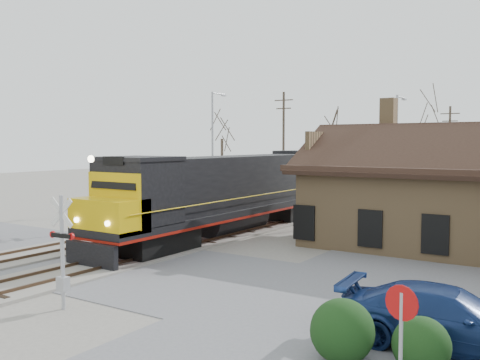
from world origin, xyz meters
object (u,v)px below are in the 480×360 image
Objects in this scene: depot at (455,202)px; locomotive_lead at (226,192)px; parked_car at (447,319)px; locomotive_trailing at (361,174)px.

depot reaches higher than locomotive_lead.
parked_car is (2.73, -14.20, -1.60)m from depot.
depot is 2.72× the size of parked_car.
locomotive_trailing reaches higher than parked_car.
parked_car is at bearing -36.99° from locomotive_lead.
locomotive_lead is (-11.99, -3.11, 0.12)m from depot.
depot is at bearing -57.43° from locomotive_trailing.
depot is 0.70× the size of locomotive_lead.
locomotive_lead is 1.00× the size of locomotive_trailing.
depot is 12.39m from locomotive_lead.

